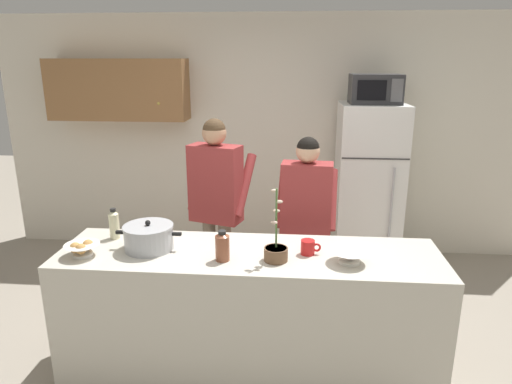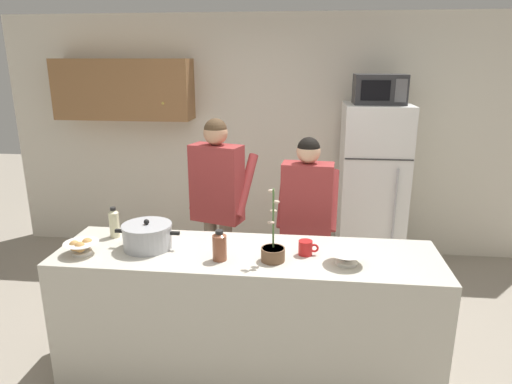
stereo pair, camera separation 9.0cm
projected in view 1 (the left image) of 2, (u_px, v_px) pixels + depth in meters
name	position (u px, v px, depth m)	size (l,w,h in m)	color
ground_plane	(249.00, 372.00, 3.23)	(14.00, 14.00, 0.00)	#9E9384
back_wall_unit	(248.00, 130.00, 5.02)	(6.00, 0.48, 2.60)	silver
kitchen_island	(249.00, 314.00, 3.10)	(2.50, 0.68, 0.92)	beige
refrigerator	(368.00, 188.00, 4.67)	(0.64, 0.68, 1.72)	white
microwave	(375.00, 89.00, 4.37)	(0.48, 0.37, 0.28)	#2D2D30
person_near_pot	(216.00, 194.00, 3.80)	(0.60, 0.53, 1.68)	#726656
person_by_sink	(306.00, 211.00, 3.62)	(0.50, 0.43, 1.57)	#726656
cooking_pot	(149.00, 237.00, 3.00)	(0.44, 0.33, 0.20)	#ADAFB5
coffee_mug	(308.00, 247.00, 2.93)	(0.13, 0.09, 0.10)	red
bread_bowl	(82.00, 249.00, 2.90)	(0.22, 0.22, 0.10)	white
empty_bowl	(349.00, 256.00, 2.80)	(0.24, 0.24, 0.08)	white
bottle_near_edge	(114.00, 224.00, 3.17)	(0.07, 0.07, 0.22)	beige
bottle_mid_counter	(222.00, 246.00, 2.82)	(0.09, 0.09, 0.20)	brown
potted_orchid	(276.00, 251.00, 2.83)	(0.15, 0.15, 0.47)	brown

